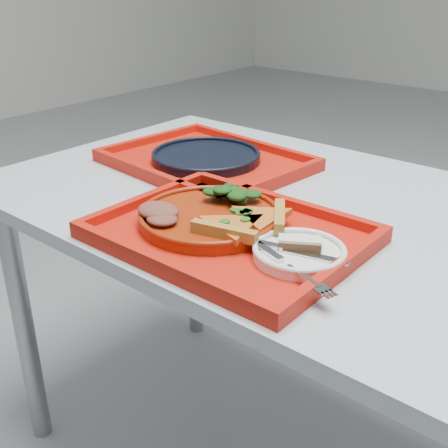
{
  "coord_description": "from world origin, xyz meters",
  "views": [
    {
      "loc": [
        0.43,
        -0.9,
        1.2
      ],
      "look_at": [
        -0.14,
        -0.22,
        0.78
      ],
      "focal_mm": 45.0,
      "sensor_mm": 36.0,
      "label": 1
    }
  ],
  "objects_px": {
    "dinner_plate": "(210,219)",
    "dessert_bar": "(300,243)",
    "tray_far": "(206,163)",
    "tray_main": "(230,236)",
    "navy_plate": "(206,158)"
  },
  "relations": [
    {
      "from": "tray_main",
      "to": "dessert_bar",
      "type": "relative_size",
      "value": 6.15
    },
    {
      "from": "dinner_plate",
      "to": "dessert_bar",
      "type": "xyz_separation_m",
      "value": [
        0.2,
        -0.0,
        0.01
      ]
    },
    {
      "from": "dinner_plate",
      "to": "dessert_bar",
      "type": "distance_m",
      "value": 0.2
    },
    {
      "from": "tray_main",
      "to": "dinner_plate",
      "type": "distance_m",
      "value": 0.06
    },
    {
      "from": "dinner_plate",
      "to": "tray_far",
      "type": "bearing_deg",
      "value": 132.79
    },
    {
      "from": "tray_main",
      "to": "navy_plate",
      "type": "distance_m",
      "value": 0.4
    },
    {
      "from": "dinner_plate",
      "to": "dessert_bar",
      "type": "height_order",
      "value": "dessert_bar"
    },
    {
      "from": "tray_far",
      "to": "dinner_plate",
      "type": "distance_m",
      "value": 0.36
    },
    {
      "from": "dinner_plate",
      "to": "dessert_bar",
      "type": "bearing_deg",
      "value": -0.88
    },
    {
      "from": "dessert_bar",
      "to": "tray_main",
      "type": "bearing_deg",
      "value": 150.8
    },
    {
      "from": "dinner_plate",
      "to": "navy_plate",
      "type": "height_order",
      "value": "dinner_plate"
    },
    {
      "from": "navy_plate",
      "to": "tray_main",
      "type": "bearing_deg",
      "value": -42.45
    },
    {
      "from": "dinner_plate",
      "to": "navy_plate",
      "type": "relative_size",
      "value": 1.0
    },
    {
      "from": "tray_main",
      "to": "dessert_bar",
      "type": "bearing_deg",
      "value": 2.64
    },
    {
      "from": "tray_far",
      "to": "tray_main",
      "type": "bearing_deg",
      "value": -37.21
    }
  ]
}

